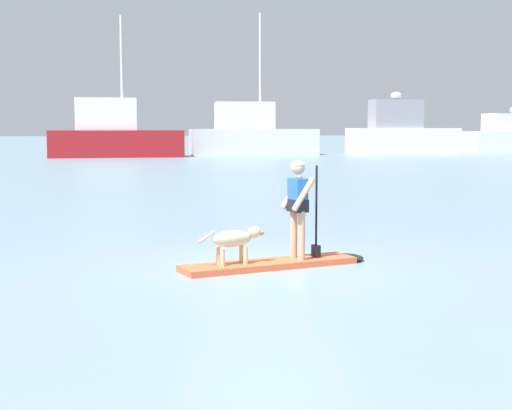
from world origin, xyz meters
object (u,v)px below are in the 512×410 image
at_px(moored_boat_far_port, 252,135).
at_px(moored_boat_center, 401,134).
at_px(paddleboard, 282,263).
at_px(moored_boat_far_starboard, 113,135).
at_px(dog, 235,240).
at_px(person_paddler, 299,202).

relative_size(moored_boat_far_port, moored_boat_center, 1.20).
height_order(paddleboard, moored_boat_far_starboard, moored_boat_far_starboard).
bearing_deg(dog, moored_boat_far_port, 77.98).
height_order(paddleboard, moored_boat_far_port, moored_boat_far_port).
bearing_deg(moored_boat_far_starboard, person_paddler, -87.77).
distance_m(dog, moored_boat_center, 54.31).
bearing_deg(moored_boat_center, paddleboard, -114.90).
xyz_separation_m(moored_boat_far_starboard, moored_boat_far_port, (11.16, 2.03, -0.03)).
bearing_deg(paddleboard, dog, -166.04).
height_order(paddleboard, person_paddler, person_paddler).
bearing_deg(moored_boat_far_starboard, moored_boat_far_port, 10.32).
distance_m(paddleboard, person_paddler, 1.02).
xyz_separation_m(paddleboard, moored_boat_far_port, (9.64, 48.84, 1.59)).
height_order(paddleboard, moored_boat_center, moored_boat_center).
height_order(dog, moored_boat_far_starboard, moored_boat_far_starboard).
bearing_deg(moored_boat_center, dog, -115.57).
relative_size(paddleboard, moored_boat_far_starboard, 0.31).
relative_size(paddleboard, moored_boat_center, 0.34).
relative_size(dog, moored_boat_center, 0.11).
height_order(paddleboard, dog, dog).
bearing_deg(dog, person_paddler, 13.96).
xyz_separation_m(dog, moored_boat_far_port, (10.44, 49.04, 1.15)).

